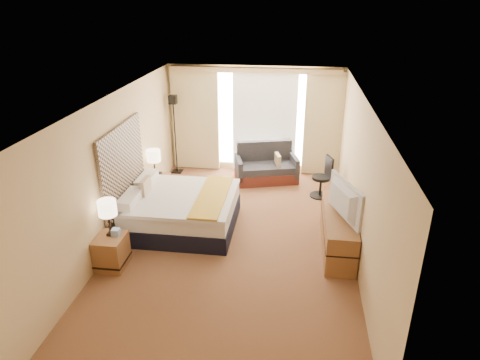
# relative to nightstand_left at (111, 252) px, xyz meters

# --- Properties ---
(floor) EXTENTS (4.20, 7.00, 0.02)m
(floor) POSITION_rel_nightstand_left_xyz_m (1.87, 1.05, -0.28)
(floor) COLOR #4F1716
(floor) RESTS_ON ground
(ceiling) EXTENTS (4.20, 7.00, 0.02)m
(ceiling) POSITION_rel_nightstand_left_xyz_m (1.87, 1.05, 2.33)
(ceiling) COLOR white
(ceiling) RESTS_ON wall_back
(wall_back) EXTENTS (4.20, 0.02, 2.60)m
(wall_back) POSITION_rel_nightstand_left_xyz_m (1.87, 4.55, 1.02)
(wall_back) COLOR tan
(wall_back) RESTS_ON ground
(wall_front) EXTENTS (4.20, 0.02, 2.60)m
(wall_front) POSITION_rel_nightstand_left_xyz_m (1.87, -2.45, 1.02)
(wall_front) COLOR tan
(wall_front) RESTS_ON ground
(wall_left) EXTENTS (0.02, 7.00, 2.60)m
(wall_left) POSITION_rel_nightstand_left_xyz_m (-0.23, 1.05, 1.02)
(wall_left) COLOR tan
(wall_left) RESTS_ON ground
(wall_right) EXTENTS (0.02, 7.00, 2.60)m
(wall_right) POSITION_rel_nightstand_left_xyz_m (3.97, 1.05, 1.02)
(wall_right) COLOR tan
(wall_right) RESTS_ON ground
(headboard) EXTENTS (0.06, 1.85, 1.50)m
(headboard) POSITION_rel_nightstand_left_xyz_m (-0.19, 1.25, 1.01)
(headboard) COLOR black
(headboard) RESTS_ON wall_left
(nightstand_left) EXTENTS (0.45, 0.52, 0.55)m
(nightstand_left) POSITION_rel_nightstand_left_xyz_m (0.00, 0.00, 0.00)
(nightstand_left) COLOR olive
(nightstand_left) RESTS_ON floor
(nightstand_right) EXTENTS (0.45, 0.52, 0.55)m
(nightstand_right) POSITION_rel_nightstand_left_xyz_m (0.00, 2.50, 0.00)
(nightstand_right) COLOR olive
(nightstand_right) RESTS_ON floor
(media_dresser) EXTENTS (0.50, 1.80, 0.70)m
(media_dresser) POSITION_rel_nightstand_left_xyz_m (3.70, 1.05, 0.07)
(media_dresser) COLOR olive
(media_dresser) RESTS_ON floor
(window) EXTENTS (2.30, 0.02, 2.30)m
(window) POSITION_rel_nightstand_left_xyz_m (2.12, 4.52, 1.04)
(window) COLOR white
(window) RESTS_ON wall_back
(curtains) EXTENTS (4.12, 0.19, 2.56)m
(curtains) POSITION_rel_nightstand_left_xyz_m (1.87, 4.44, 1.13)
(curtains) COLOR beige
(curtains) RESTS_ON floor
(bed) EXTENTS (1.99, 1.82, 0.97)m
(bed) POSITION_rel_nightstand_left_xyz_m (0.81, 1.43, 0.08)
(bed) COLOR black
(bed) RESTS_ON floor
(loveseat) EXTENTS (1.59, 1.13, 0.90)m
(loveseat) POSITION_rel_nightstand_left_xyz_m (2.23, 3.90, 0.02)
(loveseat) COLOR #552118
(loveseat) RESTS_ON floor
(floor_lamp) EXTENTS (0.25, 0.25, 1.95)m
(floor_lamp) POSITION_rel_nightstand_left_xyz_m (-0.03, 4.10, 1.10)
(floor_lamp) COLOR black
(floor_lamp) RESTS_ON floor
(desk_chair) EXTENTS (0.46, 0.45, 0.92)m
(desk_chair) POSITION_rel_nightstand_left_xyz_m (3.54, 3.17, 0.14)
(desk_chair) COLOR black
(desk_chair) RESTS_ON floor
(lamp_left) EXTENTS (0.29, 0.29, 0.62)m
(lamp_left) POSITION_rel_nightstand_left_xyz_m (-0.01, 0.07, 0.76)
(lamp_left) COLOR black
(lamp_left) RESTS_ON nightstand_left
(lamp_right) EXTENTS (0.29, 0.29, 0.61)m
(lamp_right) POSITION_rel_nightstand_left_xyz_m (-0.04, 2.47, 0.75)
(lamp_right) COLOR black
(lamp_right) RESTS_ON nightstand_right
(tissue_box) EXTENTS (0.12, 0.12, 0.11)m
(tissue_box) POSITION_rel_nightstand_left_xyz_m (0.08, 0.08, 0.33)
(tissue_box) COLOR #83A4CA
(tissue_box) RESTS_ON nightstand_left
(telephone) EXTENTS (0.19, 0.16, 0.07)m
(telephone) POSITION_rel_nightstand_left_xyz_m (-0.01, 2.54, 0.31)
(telephone) COLOR black
(telephone) RESTS_ON nightstand_right
(television) EXTENTS (0.53, 1.10, 0.64)m
(television) POSITION_rel_nightstand_left_xyz_m (3.65, 0.87, 0.75)
(television) COLOR black
(television) RESTS_ON media_dresser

